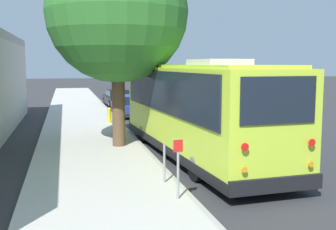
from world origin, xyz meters
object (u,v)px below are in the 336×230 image
parked_sedan_blue (130,106)px  parked_sedan_black (117,99)px  sign_post_near (178,169)px  fire_hydrant (109,115)px  sign_post_far (164,163)px  street_tree (117,2)px  shuttle_bus (196,105)px

parked_sedan_blue → parked_sedan_black: (5.79, 0.08, 0.00)m
sign_post_near → fire_hydrant: bearing=1.1°
parked_sedan_black → sign_post_near: sign_post_near is taller
parked_sedan_blue → sign_post_far: parked_sedan_blue is taller
street_tree → sign_post_far: bearing=-174.4°
sign_post_near → parked_sedan_blue: bearing=-4.9°
shuttle_bus → fire_hydrant: 8.55m
parked_sedan_blue → sign_post_near: 17.15m
parked_sedan_black → street_tree: 16.93m
sign_post_far → parked_sedan_black: bearing=-3.7°
street_tree → sign_post_far: street_tree is taller
parked_sedan_black → shuttle_bus: bearing=178.2°
parked_sedan_black → street_tree: (-16.10, 1.91, 4.89)m
sign_post_near → sign_post_far: bearing=0.0°
fire_hydrant → sign_post_far: bearing=-178.8°
shuttle_bus → parked_sedan_blue: 12.40m
sign_post_near → street_tree: bearing=4.4°
shuttle_bus → sign_post_near: 5.22m
sign_post_far → fire_hydrant: 11.57m
shuttle_bus → parked_sedan_blue: bearing=-1.6°
street_tree → fire_hydrant: size_ratio=10.33×
parked_sedan_black → fire_hydrant: (-9.94, 1.63, -0.03)m
parked_sedan_blue → sign_post_far: size_ratio=4.65×
street_tree → sign_post_far: (-5.41, -0.53, -4.82)m
parked_sedan_blue → sign_post_near: (-17.09, 1.47, 0.28)m
shuttle_bus → sign_post_far: 4.06m
parked_sedan_blue → street_tree: street_tree is taller
fire_hydrant → parked_sedan_blue: bearing=-22.4°
sign_post_far → fire_hydrant: sign_post_far is taller
parked_sedan_blue → street_tree: (-10.30, 1.99, 4.90)m
shuttle_bus → fire_hydrant: shuttle_bus is taller
shuttle_bus → street_tree: (2.02, 2.44, 3.68)m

